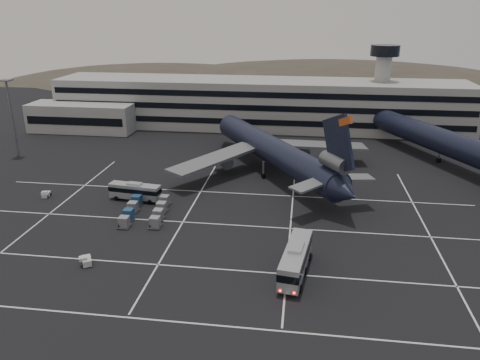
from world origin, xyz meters
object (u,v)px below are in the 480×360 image
trijet_main (274,151)px  bus_far (135,191)px  tug_a (46,194)px  uld_cluster (145,211)px  bus_near (296,258)px

trijet_main → bus_far: (-24.52, -18.04, -3.36)m
bus_far → tug_a: size_ratio=4.71×
bus_far → tug_a: (-17.37, -0.89, -1.33)m
tug_a → trijet_main: bearing=16.6°
bus_far → uld_cluster: bus_far is taller
bus_near → uld_cluster: size_ratio=1.03×
trijet_main → uld_cluster: size_ratio=4.28×
trijet_main → tug_a: (-41.89, -18.93, -4.69)m
bus_far → tug_a: 17.44m
bus_near → tug_a: (-47.62, 20.83, -1.78)m
uld_cluster → bus_far: bearing=122.4°
bus_near → uld_cluster: 30.35m
uld_cluster → trijet_main: bearing=50.1°
tug_a → uld_cluster: size_ratio=0.18×
bus_far → tug_a: bus_far is taller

